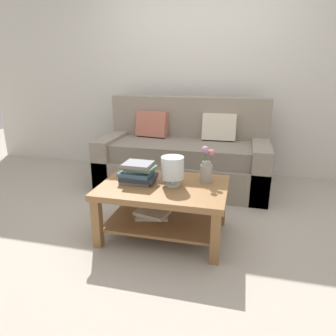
# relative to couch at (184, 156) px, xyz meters

# --- Properties ---
(ground_plane) EXTENTS (10.00, 10.00, 0.00)m
(ground_plane) POSITION_rel_couch_xyz_m (0.05, -0.96, -0.36)
(ground_plane) COLOR #ADA393
(back_wall) EXTENTS (6.40, 0.12, 2.70)m
(back_wall) POSITION_rel_couch_xyz_m (0.05, 0.69, 0.99)
(back_wall) COLOR beige
(back_wall) RESTS_ON ground
(couch) EXTENTS (1.99, 0.90, 1.06)m
(couch) POSITION_rel_couch_xyz_m (0.00, 0.00, 0.00)
(couch) COLOR gray
(couch) RESTS_ON ground
(coffee_table) EXTENTS (1.06, 0.74, 0.47)m
(coffee_table) POSITION_rel_couch_xyz_m (0.06, -1.25, -0.03)
(coffee_table) COLOR olive
(coffee_table) RESTS_ON ground
(book_stack_main) EXTENTS (0.31, 0.25, 0.17)m
(book_stack_main) POSITION_rel_couch_xyz_m (-0.16, -1.24, 0.19)
(book_stack_main) COLOR slate
(book_stack_main) RESTS_ON coffee_table
(glass_hurricane_vase) EXTENTS (0.19, 0.19, 0.25)m
(glass_hurricane_vase) POSITION_rel_couch_xyz_m (0.14, -1.25, 0.25)
(glass_hurricane_vase) COLOR silver
(glass_hurricane_vase) RESTS_ON coffee_table
(flower_pitcher) EXTENTS (0.12, 0.11, 0.32)m
(flower_pitcher) POSITION_rel_couch_xyz_m (0.40, -1.09, 0.23)
(flower_pitcher) COLOR #9E998E
(flower_pitcher) RESTS_ON coffee_table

